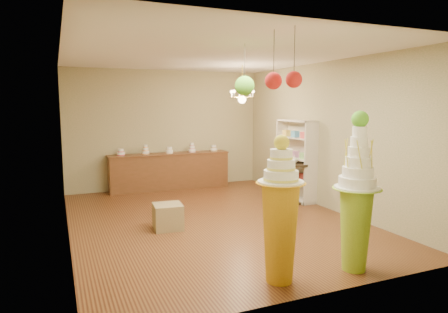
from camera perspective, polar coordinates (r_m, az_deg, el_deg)
name	(u,v)px	position (r m, az deg, el deg)	size (l,w,h in m)	color
floor	(212,220)	(7.55, -1.71, -8.99)	(6.50, 6.50, 0.00)	#552F17
ceiling	(211,55)	(7.30, -1.80, 14.24)	(6.50, 6.50, 0.00)	silver
wall_back	(166,130)	(10.36, -8.27, 3.82)	(5.00, 0.04, 3.00)	#9B936C
wall_front	(321,163)	(4.42, 13.66, -0.98)	(5.00, 0.04, 3.00)	#9B936C
wall_left	(64,145)	(6.79, -21.84, 1.55)	(0.04, 6.50, 3.00)	#9B936C
wall_right	(325,136)	(8.50, 14.19, 2.92)	(0.04, 6.50, 3.00)	#9B936C
pedestal_green	(356,208)	(5.40, 18.36, -7.06)	(0.63, 0.63, 2.06)	#92C02A
pedestal_orange	(280,221)	(4.86, 8.02, -9.09)	(0.71, 0.71, 1.78)	gold
burlap_riser	(168,217)	(7.02, -8.02, -8.49)	(0.48, 0.48, 0.44)	olive
sideboard	(170,170)	(10.21, -7.77, -1.99)	(3.04, 0.54, 1.16)	brown
shelving_unit	(296,160)	(9.12, 10.23, -0.47)	(0.33, 1.20, 1.80)	beige
round_table	(294,177)	(8.80, 9.92, -2.94)	(0.84, 0.84, 0.88)	black
vase	(294,159)	(8.74, 9.98, -0.38)	(0.16, 0.16, 0.17)	beige
pom_red_left	(273,81)	(4.83, 7.08, 10.69)	(0.20, 0.20, 0.69)	#3B362A
pom_green_mid	(245,86)	(5.88, 2.96, 10.06)	(0.29, 0.29, 0.74)	#3B362A
pom_red_right	(294,79)	(4.63, 9.95, 10.80)	(0.19, 0.19, 0.68)	#3B362A
chandelier	(242,97)	(8.93, 2.60, 8.49)	(0.72, 0.72, 0.85)	#F0D854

